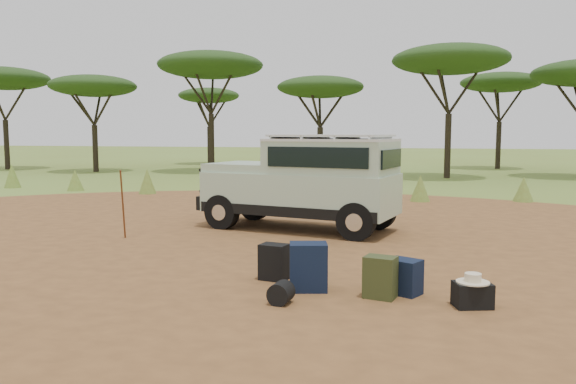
% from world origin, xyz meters
% --- Properties ---
extents(ground, '(140.00, 140.00, 0.00)m').
position_xyz_m(ground, '(0.00, 0.00, 0.00)').
color(ground, olive).
rests_on(ground, ground).
extents(dirt_clearing, '(23.00, 23.00, 0.01)m').
position_xyz_m(dirt_clearing, '(0.00, 0.00, 0.00)').
color(dirt_clearing, brown).
rests_on(dirt_clearing, ground).
extents(grass_fringe, '(36.60, 1.60, 0.90)m').
position_xyz_m(grass_fringe, '(0.12, 8.67, 0.40)').
color(grass_fringe, olive).
rests_on(grass_fringe, ground).
extents(acacia_treeline, '(46.70, 13.20, 6.26)m').
position_xyz_m(acacia_treeline, '(0.75, 19.81, 4.87)').
color(acacia_treeline, '#2D2519').
rests_on(acacia_treeline, ground).
extents(safari_vehicle, '(4.38, 2.43, 2.02)m').
position_xyz_m(safari_vehicle, '(0.75, 2.70, 0.98)').
color(safari_vehicle, '#A8C0A4').
rests_on(safari_vehicle, ground).
extents(walking_staff, '(0.19, 0.38, 1.36)m').
position_xyz_m(walking_staff, '(-2.40, 0.72, 0.68)').
color(walking_staff, brown).
rests_on(walking_staff, ground).
extents(backpack_black, '(0.42, 0.34, 0.51)m').
position_xyz_m(backpack_black, '(1.22, -1.43, 0.26)').
color(backpack_black, black).
rests_on(backpack_black, ground).
extents(backpack_navy, '(0.55, 0.46, 0.63)m').
position_xyz_m(backpack_navy, '(1.80, -1.83, 0.32)').
color(backpack_navy, '#101B33').
rests_on(backpack_navy, ground).
extents(backpack_olive, '(0.43, 0.35, 0.53)m').
position_xyz_m(backpack_olive, '(2.74, -1.94, 0.27)').
color(backpack_olive, '#343D1C').
rests_on(backpack_olive, ground).
extents(duffel_navy, '(0.50, 0.45, 0.46)m').
position_xyz_m(duffel_navy, '(3.01, -1.69, 0.23)').
color(duffel_navy, '#101B33').
rests_on(duffel_navy, ground).
extents(hard_case, '(0.49, 0.41, 0.30)m').
position_xyz_m(hard_case, '(3.82, -2.04, 0.15)').
color(hard_case, black).
rests_on(hard_case, ground).
extents(stuff_sack, '(0.30, 0.30, 0.27)m').
position_xyz_m(stuff_sack, '(1.60, -2.48, 0.14)').
color(stuff_sack, black).
rests_on(stuff_sack, ground).
extents(safari_hat, '(0.38, 0.38, 0.11)m').
position_xyz_m(safari_hat, '(3.82, -2.04, 0.34)').
color(safari_hat, beige).
rests_on(safari_hat, hard_case).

